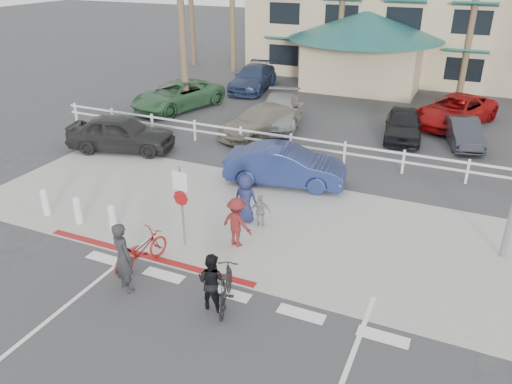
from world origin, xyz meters
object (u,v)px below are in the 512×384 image
at_px(bike_red, 141,250).
at_px(bike_black, 226,287).
at_px(car_white_sedan, 285,166).
at_px(car_red_compact, 121,133).
at_px(sign_post, 182,203).

distance_m(bike_red, bike_black, 3.04).
distance_m(bike_red, car_white_sedan, 7.09).
relative_size(bike_red, car_red_compact, 0.40).
xyz_separation_m(bike_black, car_red_compact, (-9.27, 7.87, 0.27)).
bearing_deg(bike_black, car_red_compact, -57.95).
bearing_deg(bike_black, car_white_sedan, -97.74).
bearing_deg(sign_post, car_white_sedan, 78.12).
relative_size(sign_post, car_red_compact, 0.62).
bearing_deg(car_white_sedan, bike_red, 156.04).
bearing_deg(car_red_compact, bike_black, -145.85).
relative_size(bike_black, car_white_sedan, 0.39).
bearing_deg(car_white_sedan, bike_black, 179.64).
bearing_deg(bike_red, car_white_sedan, -91.33).
relative_size(car_white_sedan, car_red_compact, 0.96).
distance_m(bike_red, car_red_compact, 9.63).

